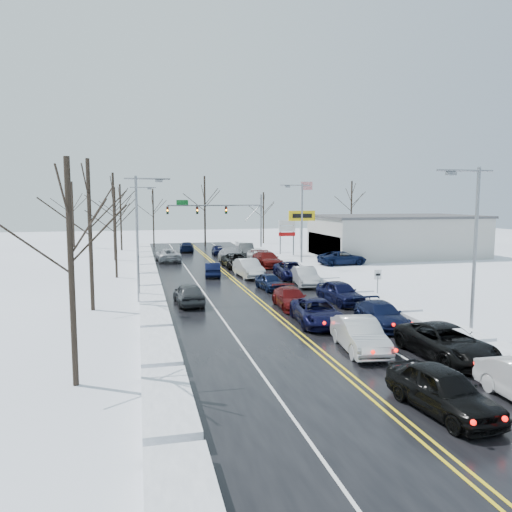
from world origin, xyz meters
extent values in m
plane|color=white|center=(0.00, 0.00, 0.00)|extent=(160.00, 160.00, 0.00)
cube|color=black|center=(0.00, 2.00, 0.01)|extent=(14.00, 84.00, 0.01)
cube|color=white|center=(-7.60, 2.00, 0.00)|extent=(1.74, 72.00, 0.64)
cube|color=white|center=(7.60, 2.00, 0.00)|extent=(1.74, 72.00, 0.64)
cylinder|color=slate|center=(8.50, 28.00, 4.00)|extent=(0.24, 0.24, 8.00)
cylinder|color=slate|center=(2.00, 28.00, 6.50)|extent=(13.00, 0.18, 0.18)
cylinder|color=slate|center=(7.30, 28.00, 5.40)|extent=(2.33, 0.10, 2.33)
cube|color=#0C591E|center=(-2.50, 28.00, 6.90)|extent=(1.60, 0.08, 0.70)
cube|color=black|center=(3.50, 28.00, 5.85)|extent=(0.32, 0.25, 1.05)
sphere|color=#3F0705|center=(3.50, 27.84, 6.15)|extent=(0.20, 0.20, 0.20)
sphere|color=orange|center=(3.50, 27.84, 5.85)|extent=(0.22, 0.22, 0.22)
sphere|color=black|center=(3.50, 27.84, 5.55)|extent=(0.20, 0.20, 0.20)
cube|color=black|center=(-0.50, 28.00, 5.85)|extent=(0.32, 0.25, 1.05)
sphere|color=#3F0705|center=(-0.50, 27.84, 6.15)|extent=(0.20, 0.20, 0.20)
sphere|color=orange|center=(-0.50, 27.84, 5.85)|extent=(0.22, 0.22, 0.22)
sphere|color=black|center=(-0.50, 27.84, 5.55)|extent=(0.20, 0.20, 0.20)
cube|color=black|center=(-4.50, 28.00, 5.85)|extent=(0.32, 0.25, 1.05)
sphere|color=#3F0705|center=(-4.50, 27.84, 6.15)|extent=(0.20, 0.20, 0.20)
sphere|color=orange|center=(-4.50, 27.84, 5.85)|extent=(0.22, 0.22, 0.22)
sphere|color=black|center=(-4.50, 27.84, 5.55)|extent=(0.20, 0.20, 0.20)
cylinder|color=slate|center=(10.50, 16.00, 2.80)|extent=(0.20, 0.20, 5.60)
cube|color=yellow|center=(10.50, 16.00, 5.40)|extent=(3.20, 0.30, 1.20)
cube|color=black|center=(10.50, 15.83, 5.40)|extent=(2.40, 0.04, 0.50)
cylinder|color=slate|center=(9.60, 22.00, 2.00)|extent=(0.16, 0.16, 4.00)
cylinder|color=slate|center=(11.40, 22.00, 2.00)|extent=(0.16, 0.16, 4.00)
cube|color=white|center=(10.50, 22.00, 4.30)|extent=(2.20, 0.22, 0.70)
cube|color=white|center=(10.50, 22.00, 3.50)|extent=(2.20, 0.22, 0.70)
cube|color=#A10C0C|center=(10.50, 22.00, 2.80)|extent=(2.20, 0.22, 0.50)
cylinder|color=slate|center=(8.20, -8.00, 1.10)|extent=(0.08, 0.08, 2.20)
cube|color=white|center=(8.20, -8.00, 2.00)|extent=(0.55, 0.05, 0.70)
cube|color=black|center=(8.20, -8.04, 2.00)|extent=(0.35, 0.02, 0.15)
cylinder|color=silver|center=(15.00, 30.00, 5.00)|extent=(0.14, 0.14, 10.00)
cube|color=#ADACA8|center=(24.00, 18.00, 2.50)|extent=(20.00, 12.00, 5.00)
cube|color=#262628|center=(14.05, 18.00, 1.60)|extent=(0.10, 11.00, 2.80)
cube|color=#3F3F42|center=(24.00, 18.00, 5.15)|extent=(20.40, 12.40, 0.30)
cylinder|color=slate|center=(8.50, -18.00, 4.50)|extent=(0.18, 0.18, 9.00)
cylinder|color=slate|center=(7.70, -18.00, 8.80)|extent=(3.20, 0.12, 0.12)
cube|color=slate|center=(6.90, -18.00, 8.65)|extent=(0.50, 0.25, 0.18)
cylinder|color=slate|center=(8.50, 10.00, 4.50)|extent=(0.18, 0.18, 9.00)
cylinder|color=slate|center=(7.70, 10.00, 8.80)|extent=(3.20, 0.12, 0.12)
cube|color=slate|center=(6.90, 10.00, 8.65)|extent=(0.50, 0.25, 0.18)
cylinder|color=slate|center=(-8.50, -4.00, 4.50)|extent=(0.18, 0.18, 9.00)
cylinder|color=slate|center=(-7.70, -4.00, 8.80)|extent=(3.20, 0.12, 0.12)
cube|color=slate|center=(-6.90, -4.00, 8.65)|extent=(0.50, 0.25, 0.18)
cylinder|color=slate|center=(-8.50, 24.00, 4.50)|extent=(0.18, 0.18, 9.00)
cylinder|color=slate|center=(-7.70, 24.00, 8.80)|extent=(3.20, 0.12, 0.12)
cube|color=slate|center=(-6.90, 24.00, 8.65)|extent=(0.50, 0.25, 0.18)
cylinder|color=#2D231C|center=(-11.00, -20.00, 4.50)|extent=(0.24, 0.24, 9.00)
cylinder|color=#2D231C|center=(-11.50, -6.00, 5.00)|extent=(0.27, 0.27, 10.00)
cylinder|color=#2D231C|center=(-10.50, 8.00, 4.25)|extent=(0.23, 0.23, 8.50)
cylinder|color=#2D231C|center=(-11.20, 22.00, 5.25)|extent=(0.28, 0.28, 10.50)
cylinder|color=#2D231C|center=(-10.80, 34.00, 4.75)|extent=(0.25, 0.25, 9.50)
cylinder|color=#2D231C|center=(-18.00, 40.00, 5.00)|extent=(0.27, 0.27, 10.00)
cylinder|color=#2D231C|center=(-6.00, 41.00, 4.50)|extent=(0.24, 0.24, 9.00)
cylinder|color=#2D231C|center=(2.00, 39.00, 5.50)|extent=(0.29, 0.29, 11.00)
cylinder|color=#2D231C|center=(12.00, 40.50, 4.25)|extent=(0.23, 0.23, 8.50)
cylinder|color=#2D231C|center=(28.00, 41.00, 5.25)|extent=(0.28, 0.28, 10.50)
imported|color=black|center=(1.71, -25.63, 0.00)|extent=(2.42, 4.91, 1.61)
imported|color=silver|center=(1.94, -18.45, 0.00)|extent=(2.27, 5.05, 1.61)
imported|color=black|center=(1.75, -13.02, 0.00)|extent=(2.96, 5.49, 1.46)
imported|color=#4D0A0B|center=(1.57, -8.46, 0.00)|extent=(2.05, 4.72, 1.35)
imported|color=black|center=(1.94, -1.48, 0.00)|extent=(1.96, 4.06, 1.34)
imported|color=silver|center=(1.67, 5.34, 0.00)|extent=(2.18, 5.33, 1.72)
imported|color=black|center=(1.82, 12.00, 0.00)|extent=(2.66, 5.61, 1.55)
imported|color=#9B9DA3|center=(1.90, 16.09, 0.00)|extent=(2.39, 5.85, 1.70)
imported|color=black|center=(1.84, 24.69, 0.00)|extent=(1.79, 4.00, 1.34)
imported|color=black|center=(5.35, -20.47, 0.00)|extent=(2.76, 5.68, 1.56)
imported|color=black|center=(5.18, -14.43, 0.00)|extent=(2.21, 4.95, 1.41)
imported|color=black|center=(5.39, -7.87, 0.00)|extent=(2.38, 4.88, 1.60)
imported|color=#A6A8AE|center=(5.38, -0.31, 0.00)|extent=(2.23, 4.98, 1.59)
imported|color=black|center=(5.41, 3.69, 0.00)|extent=(2.80, 5.63, 1.53)
imported|color=#530C0B|center=(5.21, 11.99, 0.00)|extent=(2.71, 5.77, 1.63)
imported|color=white|center=(5.34, 16.61, 0.00)|extent=(2.11, 4.68, 1.56)
imported|color=#383B3C|center=(5.35, 23.24, 0.00)|extent=(2.19, 5.03, 1.61)
imported|color=black|center=(-1.59, 6.61, 0.00)|extent=(1.87, 4.22, 1.34)
imported|color=#AFB2B8|center=(-5.05, 19.15, 0.00)|extent=(2.91, 5.73, 1.55)
imported|color=black|center=(-1.85, 29.67, 0.00)|extent=(2.34, 4.92, 1.39)
imported|color=#393C3E|center=(-5.07, -5.71, 0.00)|extent=(2.04, 4.62, 1.55)
imported|color=black|center=(13.91, 11.71, 0.00)|extent=(5.72, 2.98, 1.54)
imported|color=#3C3E41|center=(17.01, 16.42, 0.00)|extent=(2.62, 5.13, 1.43)
imported|color=#45484B|center=(15.08, 21.74, 0.00)|extent=(1.67, 3.93, 1.33)
camera|label=1|loc=(-8.43, -40.31, 7.39)|focal=35.00mm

